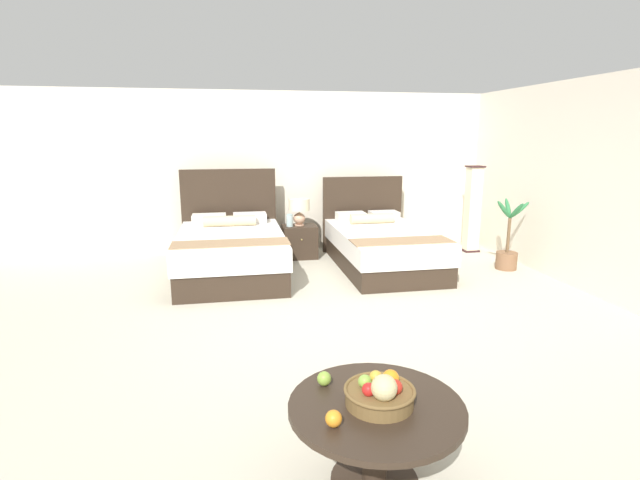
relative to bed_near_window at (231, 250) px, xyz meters
The scene contains 14 objects.
ground_plane 2.25m from the bed_near_window, 61.50° to the right, with size 10.01×10.25×0.02m, color beige.
wall_back 1.97m from the bed_near_window, 52.41° to the left, with size 10.01×0.12×2.53m, color silver.
wall_side_right 4.63m from the bed_near_window, 19.99° to the right, with size 0.12×5.85×2.53m, color silver.
bed_near_window is the anchor object (origin of this frame).
bed_near_corner 2.12m from the bed_near_window, ahead, with size 1.30×2.23×1.21m.
nightstand 1.28m from the bed_near_window, 35.42° to the left, with size 0.52×0.43×0.50m.
table_lamp 1.36m from the bed_near_window, 36.15° to the left, with size 0.32×0.32×0.41m.
vase 1.16m from the bed_near_window, 38.35° to the left, with size 0.10×0.10×0.19m.
coffee_table 4.28m from the bed_near_window, 80.17° to the right, with size 0.93×0.93×0.47m.
fruit_bowl 4.30m from the bed_near_window, 80.00° to the right, with size 0.38×0.38×0.21m.
loose_apple 4.01m from the bed_near_window, 82.86° to the right, with size 0.08×0.08×0.08m.
loose_orange 4.40m from the bed_near_window, 83.89° to the right, with size 0.08×0.08×0.08m.
floor_lamp_corner 3.91m from the bed_near_window, ahead, with size 0.24×0.24×1.38m.
potted_palm 3.85m from the bed_near_window, ahead, with size 0.55×0.48×1.00m.
Camera 1 is at (-1.04, -4.45, 1.86)m, focal length 26.93 mm.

